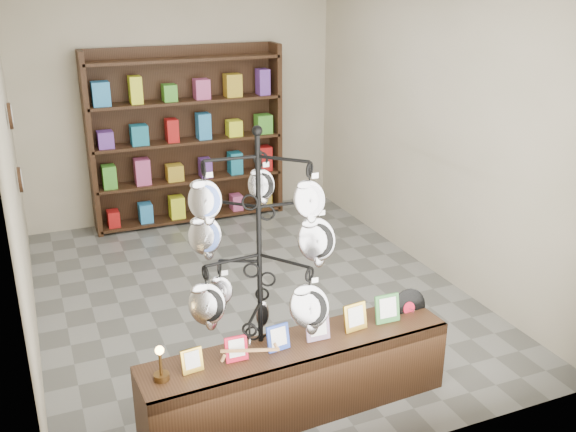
# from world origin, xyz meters

# --- Properties ---
(ground) EXTENTS (5.00, 5.00, 0.00)m
(ground) POSITION_xyz_m (0.00, 0.00, 0.00)
(ground) COLOR slate
(ground) RESTS_ON ground
(room_envelope) EXTENTS (5.00, 5.00, 5.00)m
(room_envelope) POSITION_xyz_m (0.00, 0.00, 1.85)
(room_envelope) COLOR #C2B59D
(room_envelope) RESTS_ON ground
(display_tree) EXTENTS (1.16, 1.16, 2.11)m
(display_tree) POSITION_xyz_m (-0.52, -1.72, 1.22)
(display_tree) COLOR black
(display_tree) RESTS_ON ground
(front_shelf) EXTENTS (2.28, 0.57, 0.80)m
(front_shelf) POSITION_xyz_m (-0.29, -1.87, 0.28)
(front_shelf) COLOR black
(front_shelf) RESTS_ON ground
(back_shelving) EXTENTS (2.42, 0.36, 2.20)m
(back_shelving) POSITION_xyz_m (0.00, 2.30, 1.03)
(back_shelving) COLOR black
(back_shelving) RESTS_ON ground
(wall_clocks) EXTENTS (0.03, 0.24, 0.84)m
(wall_clocks) POSITION_xyz_m (-1.97, 0.80, 1.50)
(wall_clocks) COLOR black
(wall_clocks) RESTS_ON ground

